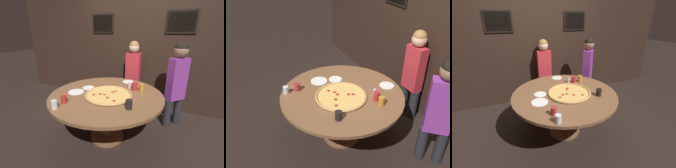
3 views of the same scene
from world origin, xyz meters
TOP-DOWN VIEW (x-y plane):
  - ground_plane at (0.00, 0.00)m, footprint 24.00×24.00m
  - back_wall at (0.00, 1.40)m, footprint 6.40×0.08m
  - dining_table at (0.00, 0.00)m, footprint 1.61×1.61m
  - giant_pizza at (0.06, -0.05)m, footprint 0.66×0.66m
  - drink_cup_centre_back at (0.32, 0.32)m, footprint 0.08×0.08m
  - drink_cup_beside_pizza at (-0.34, -0.65)m, footprint 0.07×0.07m
  - drink_cup_by_shaker at (-0.34, -0.49)m, footprint 0.07×0.07m
  - drink_cup_far_right at (0.43, 0.31)m, footprint 0.08×0.08m
  - drink_cup_near_left at (0.44, -0.28)m, footprint 0.08×0.08m
  - white_plate_near_front at (-0.43, -0.14)m, footprint 0.23×0.23m
  - white_plate_right_side at (-0.37, 0.08)m, footprint 0.19×0.19m
  - white_plate_left_side at (0.10, 0.64)m, footprint 0.20×0.20m
  - condiment_shaker at (0.22, 0.35)m, footprint 0.04×0.04m
  - diner_centre_back at (0.88, 0.81)m, footprint 0.34×0.35m
  - diner_side_right at (-0.00, 1.20)m, footprint 0.35×0.21m

SIDE VIEW (x-z plane):
  - ground_plane at x=0.00m, z-range 0.00..0.00m
  - dining_table at x=0.00m, z-range 0.24..0.98m
  - white_plate_near_front at x=-0.43m, z-range 0.74..0.75m
  - white_plate_right_side at x=-0.37m, z-range 0.74..0.75m
  - white_plate_left_side at x=0.10m, z-range 0.74..0.75m
  - giant_pizza at x=0.06m, z-range 0.74..0.77m
  - condiment_shaker at x=0.22m, z-range 0.74..0.84m
  - drink_cup_beside_pizza at x=-0.34m, z-range 0.74..0.84m
  - drink_cup_by_shaker at x=-0.34m, z-range 0.74..0.84m
  - drink_cup_near_left at x=0.44m, z-range 0.74..0.85m
  - drink_cup_far_right at x=0.43m, z-range 0.74..0.86m
  - drink_cup_centre_back at x=0.32m, z-range 0.74..0.86m
  - diner_side_right at x=0.00m, z-range 0.10..1.51m
  - diner_centre_back at x=0.88m, z-range 0.10..1.54m
  - back_wall at x=0.00m, z-range 0.00..2.60m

